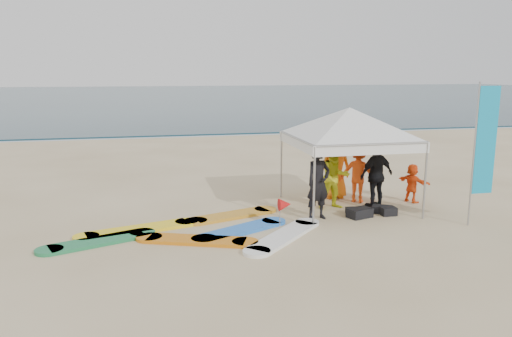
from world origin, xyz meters
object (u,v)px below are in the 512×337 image
object	(u,v)px
person_black_a	(318,183)
feather_flag	(484,142)
person_orange_a	(358,173)
surfboard_spread	(200,232)
person_black_b	(376,175)
person_yellow	(335,177)
marker_pennant	(285,205)
person_orange_b	(335,167)
canopy_tent	(350,108)
person_seated	(412,183)

from	to	relation	value
person_black_a	feather_flag	distance (m)	3.74
feather_flag	person_orange_a	bearing A→B (deg)	126.44
surfboard_spread	person_orange_a	bearing A→B (deg)	21.39
person_black_a	person_black_b	world-z (taller)	person_black_a
person_black_b	person_yellow	bearing A→B (deg)	-26.21
feather_flag	marker_pennant	xyz separation A→B (m)	(-4.29, 0.85, -1.38)
person_black_a	person_orange_b	xyz separation A→B (m)	(1.12, 1.77, -0.01)
person_black_a	feather_flag	xyz separation A→B (m)	(3.39, -1.21, 1.01)
feather_flag	canopy_tent	bearing A→B (deg)	138.41
person_orange_b	canopy_tent	size ratio (longest dim) A/B	0.45
person_orange_b	person_yellow	bearing A→B (deg)	70.36
person_yellow	person_seated	world-z (taller)	person_yellow
person_black_b	person_seated	xyz separation A→B (m)	(1.19, 0.32, -0.33)
person_orange_a	person_yellow	bearing A→B (deg)	63.53
person_yellow	person_orange_a	distance (m)	0.97
feather_flag	person_orange_b	bearing A→B (deg)	127.25
surfboard_spread	marker_pennant	bearing A→B (deg)	3.05
canopy_tent	person_black_b	bearing A→B (deg)	-19.54
person_seated	marker_pennant	size ratio (longest dim) A/B	1.61
person_yellow	canopy_tent	bearing A→B (deg)	6.95
canopy_tent	surfboard_spread	distance (m)	4.80
person_seated	person_black_a	bearing A→B (deg)	82.86
canopy_tent	marker_pennant	distance (m)	3.07
person_black_a	person_yellow	distance (m)	1.06
person_yellow	feather_flag	size ratio (longest dim) A/B	0.50
person_black_a	person_orange_b	distance (m)	2.10
canopy_tent	person_seated	bearing A→B (deg)	2.30
person_black_b	surfboard_spread	size ratio (longest dim) A/B	0.30
person_black_b	surfboard_spread	bearing A→B (deg)	-3.16
person_black_a	person_orange_a	size ratio (longest dim) A/B	1.10
feather_flag	person_black_b	bearing A→B (deg)	132.04
canopy_tent	marker_pennant	world-z (taller)	canopy_tent
person_black_a	person_black_b	size ratio (longest dim) A/B	1.02
person_orange_b	person_seated	bearing A→B (deg)	157.59
person_black_b	marker_pennant	xyz separation A→B (m)	(-2.65, -0.96, -0.35)
surfboard_spread	feather_flag	bearing A→B (deg)	-6.90
person_orange_b	feather_flag	xyz separation A→B (m)	(2.27, -2.98, 1.02)
person_orange_a	marker_pennant	world-z (taller)	person_orange_a
canopy_tent	person_orange_b	bearing A→B (deg)	87.30
marker_pennant	person_black_a	bearing A→B (deg)	21.58
person_black_a	person_seated	size ratio (longest dim) A/B	1.69
person_orange_a	canopy_tent	xyz separation A→B (m)	(-0.49, -0.42, 1.73)
feather_flag	person_yellow	bearing A→B (deg)	143.29
canopy_tent	feather_flag	world-z (taller)	feather_flag
person_yellow	person_orange_a	world-z (taller)	person_yellow
marker_pennant	person_yellow	bearing A→B (deg)	35.24
person_orange_a	canopy_tent	size ratio (longest dim) A/B	0.41
person_yellow	person_seated	bearing A→B (deg)	1.37
person_orange_a	person_orange_b	distance (m)	0.68
canopy_tent	surfboard_spread	world-z (taller)	canopy_tent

